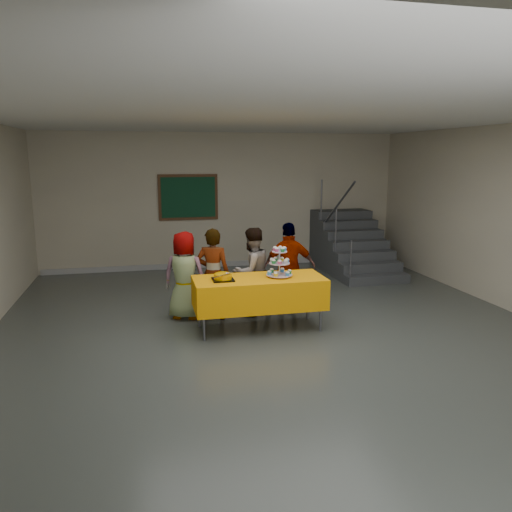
{
  "coord_description": "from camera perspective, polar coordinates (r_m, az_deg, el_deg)",
  "views": [
    {
      "loc": [
        -1.78,
        -6.08,
        2.48
      ],
      "look_at": [
        -0.19,
        0.89,
        1.05
      ],
      "focal_mm": 35.0,
      "sensor_mm": 36.0,
      "label": 1
    }
  ],
  "objects": [
    {
      "name": "room_shell",
      "position": [
        6.36,
        3.45,
        8.15
      ],
      "size": [
        10.0,
        10.04,
        3.02
      ],
      "color": "#4C514C",
      "rests_on": "ground"
    },
    {
      "name": "bake_table",
      "position": [
        7.21,
        0.35,
        -4.15
      ],
      "size": [
        1.88,
        0.78,
        0.77
      ],
      "color": "#595960",
      "rests_on": "ground"
    },
    {
      "name": "cupcake_stand",
      "position": [
        7.19,
        2.7,
        -0.92
      ],
      "size": [
        0.38,
        0.38,
        0.44
      ],
      "color": "silver",
      "rests_on": "bake_table"
    },
    {
      "name": "bear_cake",
      "position": [
        7.03,
        -3.81,
        -2.3
      ],
      "size": [
        0.32,
        0.36,
        0.12
      ],
      "color": "black",
      "rests_on": "bake_table"
    },
    {
      "name": "schoolchild_a",
      "position": [
        7.75,
        -8.16,
        -2.21
      ],
      "size": [
        0.78,
        0.65,
        1.37
      ],
      "primitive_type": "imported",
      "rotation": [
        0.0,
        0.0,
        2.77
      ],
      "color": "slate",
      "rests_on": "ground"
    },
    {
      "name": "schoolchild_b",
      "position": [
        7.68,
        -4.93,
        -2.05
      ],
      "size": [
        0.6,
        0.49,
        1.42
      ],
      "primitive_type": "imported",
      "rotation": [
        0.0,
        0.0,
        2.8
      ],
      "color": "slate",
      "rests_on": "ground"
    },
    {
      "name": "schoolchild_c",
      "position": [
        7.84,
        -0.49,
        -1.81
      ],
      "size": [
        0.84,
        0.77,
        1.4
      ],
      "primitive_type": "imported",
      "rotation": [
        0.0,
        0.0,
        3.57
      ],
      "color": "slate",
      "rests_on": "ground"
    },
    {
      "name": "schoolchild_d",
      "position": [
        8.01,
        3.82,
        -1.35
      ],
      "size": [
        0.88,
        0.42,
        1.46
      ],
      "primitive_type": "imported",
      "rotation": [
        0.0,
        0.0,
        3.06
      ],
      "color": "slate",
      "rests_on": "ground"
    },
    {
      "name": "staircase",
      "position": [
        11.32,
        10.66,
        0.98
      ],
      "size": [
        1.3,
        2.4,
        2.04
      ],
      "color": "#424447",
      "rests_on": "ground"
    },
    {
      "name": "noticeboard",
      "position": [
        11.12,
        -7.75,
        6.67
      ],
      "size": [
        1.3,
        0.05,
        1.0
      ],
      "color": "#472B16",
      "rests_on": "ground"
    }
  ]
}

